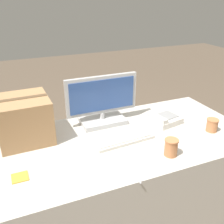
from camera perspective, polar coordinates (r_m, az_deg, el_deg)
ground_plane at (r=2.29m, az=2.15°, el=-22.10°), size 12.00×12.00×0.00m
office_desk at (r=2.03m, az=2.33°, el=-14.82°), size 1.80×0.90×0.75m
monitor at (r=1.96m, az=-2.19°, el=1.76°), size 0.55×0.23×0.37m
keyboard at (r=1.77m, az=2.45°, el=-5.92°), size 0.42×0.17×0.03m
desk_phone at (r=2.04m, az=11.06°, el=-1.50°), size 0.24×0.24×0.08m
paper_cup_left at (r=1.64m, az=12.73°, el=-7.52°), size 0.09×0.09×0.11m
paper_cup_right at (r=2.01m, az=20.96°, el=-2.68°), size 0.08×0.08×0.09m
spoon at (r=1.50m, az=3.99°, el=-12.98°), size 0.03×0.17×0.00m
cardboard_box at (r=1.83m, az=-18.64°, el=-1.49°), size 0.34×0.35×0.30m
sticky_note_pad at (r=1.54m, az=-19.42°, el=-13.24°), size 0.09×0.09×0.01m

